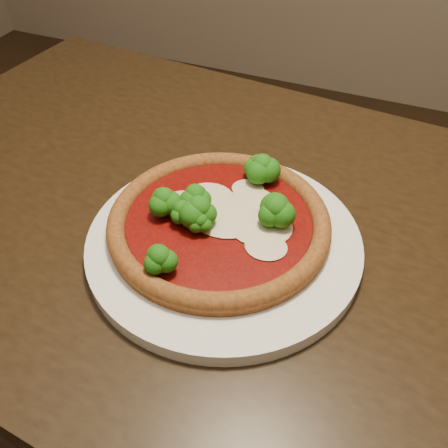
% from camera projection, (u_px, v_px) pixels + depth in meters
% --- Properties ---
extents(dining_table, '(1.36, 0.85, 0.75)m').
position_uv_depth(dining_table, '(266.00, 278.00, 0.73)').
color(dining_table, black).
rests_on(dining_table, floor).
extents(plate, '(0.34, 0.34, 0.02)m').
position_uv_depth(plate, '(224.00, 242.00, 0.63)').
color(plate, silver).
rests_on(plate, dining_table).
extents(pizza, '(0.28, 0.28, 0.06)m').
position_uv_depth(pizza, '(219.00, 218.00, 0.62)').
color(pizza, brown).
rests_on(pizza, plate).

